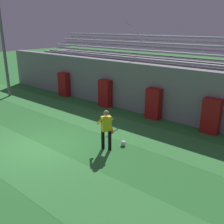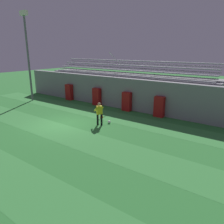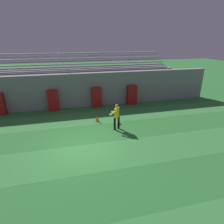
% 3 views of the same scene
% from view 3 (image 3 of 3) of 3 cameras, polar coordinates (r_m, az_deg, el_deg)
% --- Properties ---
extents(ground_plane, '(80.00, 80.00, 0.00)m').
position_cam_3_polar(ground_plane, '(10.36, -8.73, -10.13)').
color(ground_plane, '#2D7533').
extents(turf_stripe_mid, '(28.00, 2.43, 0.01)m').
position_cam_3_polar(turf_stripe_mid, '(9.41, -8.03, -13.68)').
color(turf_stripe_mid, '#38843D').
rests_on(turf_stripe_mid, ground).
extents(turf_stripe_far, '(28.00, 2.43, 0.01)m').
position_cam_3_polar(turf_stripe_far, '(13.67, -10.28, -2.11)').
color(turf_stripe_far, '#38843D').
rests_on(turf_stripe_far, ground).
extents(back_wall, '(24.00, 0.60, 2.80)m').
position_cam_3_polar(back_wall, '(15.86, -11.36, 6.46)').
color(back_wall, gray).
rests_on(back_wall, ground).
extents(padding_pillar_gate_left, '(0.81, 0.44, 1.66)m').
position_cam_3_polar(padding_pillar_gate_left, '(15.52, -17.48, 3.35)').
color(padding_pillar_gate_left, maroon).
rests_on(padding_pillar_gate_left, ground).
extents(padding_pillar_gate_right, '(0.81, 0.44, 1.66)m').
position_cam_3_polar(padding_pillar_gate_right, '(15.65, -4.75, 4.43)').
color(padding_pillar_gate_right, maroon).
rests_on(padding_pillar_gate_right, ground).
extents(padding_pillar_far_right, '(0.81, 0.44, 1.66)m').
position_cam_3_polar(padding_pillar_far_right, '(16.39, 6.04, 5.18)').
color(padding_pillar_far_right, maroon).
rests_on(padding_pillar_far_right, ground).
extents(bleacher_stand, '(18.00, 3.35, 5.03)m').
position_cam_3_polar(bleacher_stand, '(17.77, -11.75, 8.35)').
color(bleacher_stand, gray).
rests_on(bleacher_stand, ground).
extents(goalkeeper, '(0.70, 0.73, 1.67)m').
position_cam_3_polar(goalkeeper, '(11.63, 1.37, -0.96)').
color(goalkeeper, black).
rests_on(goalkeeper, ground).
extents(soccer_ball, '(0.22, 0.22, 0.22)m').
position_cam_3_polar(soccer_ball, '(12.67, 1.99, -3.19)').
color(soccer_ball, white).
rests_on(soccer_ball, ground).
extents(traffic_cone, '(0.30, 0.30, 0.42)m').
position_cam_3_polar(traffic_cone, '(13.04, -4.58, -2.02)').
color(traffic_cone, orange).
rests_on(traffic_cone, ground).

